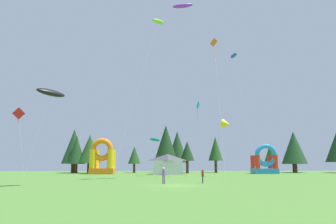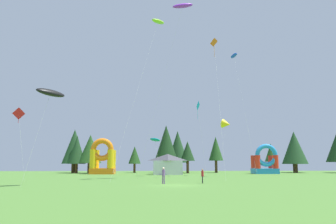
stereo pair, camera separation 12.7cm
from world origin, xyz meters
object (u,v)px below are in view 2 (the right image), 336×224
at_px(person_far_side, 163,174).
at_px(kite_red_diamond, 19,114).
at_px(kite_yellow_delta, 226,124).
at_px(person_midfield, 202,175).
at_px(kite_orange_diamond, 215,44).
at_px(kite_black_parafoil, 51,93).
at_px(inflatable_blue_arch, 265,163).
at_px(kite_cyan_diamond, 197,106).
at_px(kite_purple_parafoil, 183,6).
at_px(kite_teal_parafoil, 155,140).
at_px(kite_lime_parafoil, 158,22).
at_px(kite_blue_parafoil, 234,56).
at_px(festival_tent, 168,164).
at_px(inflatable_orange_dome, 103,161).

bearing_deg(person_far_side, kite_red_diamond, -16.26).
height_order(kite_yellow_delta, person_midfield, kite_yellow_delta).
distance_m(kite_orange_diamond, person_far_side, 27.72).
bearing_deg(kite_black_parafoil, person_far_side, 11.37).
distance_m(kite_yellow_delta, kite_black_parafoil, 31.75).
distance_m(kite_yellow_delta, kite_red_diamond, 32.61).
relative_size(kite_yellow_delta, inflatable_blue_arch, 1.58).
bearing_deg(person_midfield, kite_cyan_diamond, 3.88).
xyz_separation_m(kite_purple_parafoil, kite_teal_parafoil, (-4.23, 8.97, -21.04)).
height_order(kite_orange_diamond, kite_lime_parafoil, kite_lime_parafoil).
bearing_deg(kite_lime_parafoil, person_far_side, -87.64).
xyz_separation_m(kite_blue_parafoil, kite_lime_parafoil, (-15.37, -14.65, 0.54)).
distance_m(kite_red_diamond, kite_lime_parafoil, 24.23).
relative_size(kite_yellow_delta, kite_teal_parafoil, 1.41).
distance_m(kite_blue_parafoil, kite_lime_parafoil, 21.24).
distance_m(kite_lime_parafoil, person_midfield, 25.56).
distance_m(kite_orange_diamond, person_midfield, 26.16).
xyz_separation_m(kite_yellow_delta, kite_lime_parafoil, (-11.93, -7.56, 14.95)).
height_order(kite_cyan_diamond, kite_lime_parafoil, kite_lime_parafoil).
bearing_deg(kite_cyan_diamond, inflatable_blue_arch, 34.12).
height_order(kite_lime_parafoil, person_midfield, kite_lime_parafoil).
bearing_deg(kite_orange_diamond, kite_teal_parafoil, 147.11).
relative_size(kite_cyan_diamond, festival_tent, 2.37).
bearing_deg(kite_red_diamond, kite_lime_parafoil, 14.94).
relative_size(kite_teal_parafoil, inflatable_blue_arch, 1.12).
height_order(kite_red_diamond, inflatable_blue_arch, kite_red_diamond).
distance_m(kite_cyan_diamond, inflatable_orange_dome, 23.25).
height_order(kite_black_parafoil, kite_cyan_diamond, kite_cyan_diamond).
xyz_separation_m(kite_teal_parafoil, person_midfield, (5.21, -21.20, -5.39)).
relative_size(inflatable_blue_arch, festival_tent, 1.11).
xyz_separation_m(kite_black_parafoil, person_midfield, (16.67, 3.31, -8.75)).
bearing_deg(kite_yellow_delta, kite_cyan_diamond, 143.90).
bearing_deg(inflatable_orange_dome, kite_teal_parafoil, -45.18).
xyz_separation_m(kite_cyan_diamond, festival_tent, (-5.03, 6.43, -10.49)).
bearing_deg(kite_yellow_delta, kite_lime_parafoil, -147.62).
bearing_deg(person_far_side, kite_black_parafoil, 13.85).
height_order(kite_red_diamond, person_midfield, kite_red_diamond).
xyz_separation_m(kite_yellow_delta, person_far_side, (-11.47, -18.77, -7.79)).
bearing_deg(inflatable_orange_dome, kite_red_diamond, -105.61).
bearing_deg(kite_yellow_delta, kite_teal_parafoil, 164.81).
bearing_deg(kite_cyan_diamond, kite_yellow_delta, -36.10).
xyz_separation_m(kite_blue_parafoil, person_midfield, (-10.39, -24.98, -22.30)).
bearing_deg(kite_blue_parafoil, person_midfield, -112.59).
xyz_separation_m(kite_blue_parafoil, festival_tent, (-13.03, 2.67, -21.27)).
relative_size(kite_purple_parafoil, kite_lime_parafoil, 1.15).
distance_m(kite_yellow_delta, person_far_side, 23.33).
relative_size(kite_orange_diamond, kite_red_diamond, 2.47).
height_order(kite_cyan_diamond, inflatable_blue_arch, kite_cyan_diamond).
bearing_deg(kite_black_parafoil, inflatable_blue_arch, 45.31).
height_order(kite_yellow_delta, kite_blue_parafoil, kite_blue_parafoil).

